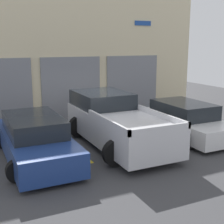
# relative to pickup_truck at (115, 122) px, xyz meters

# --- Properties ---
(ground_plane) EXTENTS (28.00, 28.00, 0.00)m
(ground_plane) POSITION_rel_pickup_truck_xyz_m (0.00, 1.18, -0.81)
(ground_plane) COLOR #3D3D3F
(shophouse_building) EXTENTS (12.81, 0.68, 5.98)m
(shophouse_building) POSITION_rel_pickup_truck_xyz_m (-0.01, 4.47, 2.12)
(shophouse_building) COLOR beige
(shophouse_building) RESTS_ON ground
(pickup_truck) EXTENTS (2.54, 5.12, 1.69)m
(pickup_truck) POSITION_rel_pickup_truck_xyz_m (0.00, 0.00, 0.00)
(pickup_truck) COLOR silver
(pickup_truck) RESTS_ON ground
(sedan_white) EXTENTS (2.15, 4.28, 1.29)m
(sedan_white) POSITION_rel_pickup_truck_xyz_m (2.83, -0.22, -0.21)
(sedan_white) COLOR white
(sedan_white) RESTS_ON ground
(sedan_side) EXTENTS (2.13, 4.74, 1.32)m
(sedan_side) POSITION_rel_pickup_truck_xyz_m (-2.83, -0.22, -0.19)
(sedan_side) COLOR navy
(sedan_side) RESTS_ON ground
(parking_stripe_left) EXTENTS (0.12, 2.20, 0.01)m
(parking_stripe_left) POSITION_rel_pickup_truck_xyz_m (-1.41, -0.25, -0.81)
(parking_stripe_left) COLOR gold
(parking_stripe_left) RESTS_ON ground
(parking_stripe_centre) EXTENTS (0.12, 2.20, 0.01)m
(parking_stripe_centre) POSITION_rel_pickup_truck_xyz_m (1.41, -0.25, -0.81)
(parking_stripe_centre) COLOR gold
(parking_stripe_centre) RESTS_ON ground
(parking_stripe_right) EXTENTS (0.12, 2.20, 0.01)m
(parking_stripe_right) POSITION_rel_pickup_truck_xyz_m (4.24, -0.25, -0.81)
(parking_stripe_right) COLOR gold
(parking_stripe_right) RESTS_ON ground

